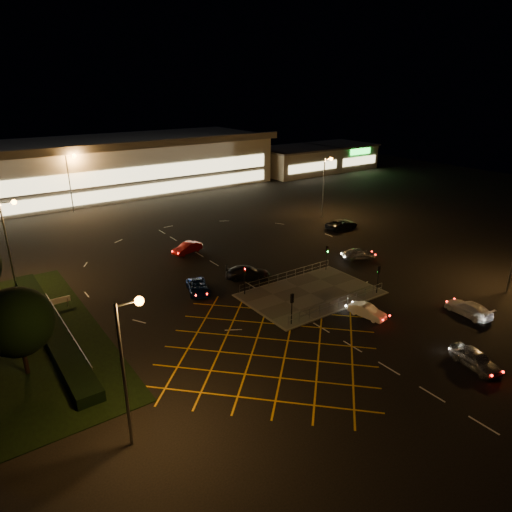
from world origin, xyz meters
TOP-DOWN VIEW (x-y plane):
  - ground at (0.00, 0.00)m, footprint 180.00×180.00m
  - pedestrian_island at (2.00, -2.00)m, footprint 14.00×9.00m
  - hedge at (-23.00, 6.00)m, footprint 2.00×26.00m
  - supermarket at (0.00, 61.95)m, footprint 72.00×26.50m
  - retail_unit_a at (46.00, 53.97)m, footprint 18.80×14.80m
  - retail_unit_b at (62.00, 53.96)m, footprint 14.80×14.80m
  - streetlight_sw at (-21.56, -12.00)m, footprint 1.78×0.56m
  - streetlight_nw at (-23.56, 18.00)m, footprint 1.78×0.56m
  - streetlight_ne at (24.44, 20.00)m, footprint 1.78×0.56m
  - streetlight_far_left at (-9.56, 48.00)m, footprint 1.78×0.56m
  - streetlight_far_right at (30.44, 50.00)m, footprint 1.78×0.56m
  - signal_sw at (-4.00, -5.99)m, footprint 0.28×0.30m
  - signal_se at (8.00, -5.99)m, footprint 0.28×0.30m
  - signal_nw at (-4.00, 1.99)m, footprint 0.28×0.30m
  - signal_ne at (8.00, 1.99)m, footprint 0.28×0.30m
  - tree_e at (-26.00, 0.00)m, footprint 5.40×5.40m
  - car_near_silver at (3.82, -19.83)m, footprint 2.63×4.66m
  - car_queue_white at (3.13, -9.00)m, footprint 1.94×3.96m
  - car_left_blue at (-7.81, 5.50)m, footprint 3.42×4.99m
  - car_far_dkgrey at (-1.23, 5.50)m, footprint 5.56×4.56m
  - car_right_silver at (14.18, 2.50)m, footprint 4.63×3.46m
  - car_circ_red at (-3.06, 17.37)m, footprint 4.57×2.57m
  - car_east_grey at (21.86, 13.21)m, footprint 5.44×2.52m
  - car_approach_white at (11.67, -14.46)m, footprint 2.34×4.91m

SIDE VIEW (x-z plane):
  - ground at x=0.00m, z-range 0.00..0.00m
  - pedestrian_island at x=2.00m, z-range 0.00..0.12m
  - hedge at x=-23.00m, z-range 0.00..1.00m
  - car_queue_white at x=3.13m, z-range 0.00..1.25m
  - car_left_blue at x=-7.81m, z-range 0.00..1.27m
  - car_approach_white at x=11.67m, z-range 0.00..1.38m
  - car_circ_red at x=-3.06m, z-range 0.00..1.42m
  - car_right_silver at x=14.18m, z-range 0.00..1.47m
  - car_near_silver at x=3.82m, z-range 0.00..1.50m
  - car_east_grey at x=21.86m, z-range 0.00..1.51m
  - car_far_dkgrey at x=-1.23m, z-range 0.00..1.52m
  - signal_sw at x=-4.00m, z-range 0.79..3.94m
  - signal_se at x=8.00m, z-range 0.79..3.94m
  - signal_nw at x=-4.00m, z-range 0.79..3.94m
  - signal_ne at x=8.00m, z-range 0.79..3.94m
  - retail_unit_a at x=46.00m, z-range 0.04..6.39m
  - retail_unit_b at x=62.00m, z-range 0.05..6.40m
  - tree_e at x=-26.00m, z-range 0.97..8.32m
  - supermarket at x=0.00m, z-range 0.06..10.56m
  - streetlight_sw at x=-21.56m, z-range 1.55..11.58m
  - streetlight_nw at x=-23.56m, z-range 1.55..11.58m
  - streetlight_ne at x=24.44m, z-range 1.55..11.58m
  - streetlight_far_left at x=-9.56m, z-range 1.55..11.58m
  - streetlight_far_right at x=30.44m, z-range 1.55..11.58m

